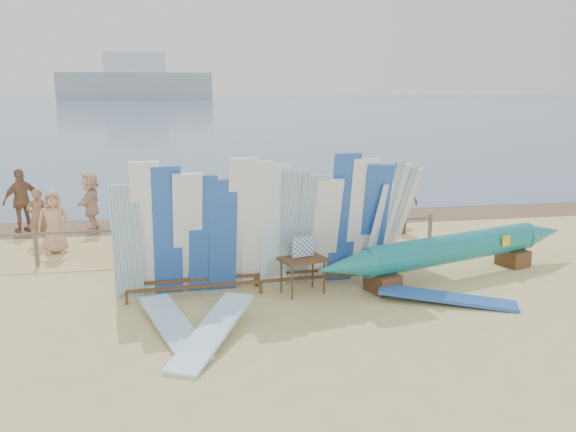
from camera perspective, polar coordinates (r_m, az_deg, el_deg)
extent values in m
plane|color=#DDCA7F|center=(12.68, -7.12, -7.61)|extent=(160.00, 160.00, 0.00)
cube|color=slate|center=(140.00, -10.26, 10.19)|extent=(320.00, 240.00, 0.02)
cube|color=brown|center=(19.61, -8.36, -0.56)|extent=(40.00, 2.60, 0.01)
cube|color=#999EA3|center=(192.27, -14.04, 11.70)|extent=(45.00, 8.00, 8.00)
cube|color=silver|center=(192.39, -14.15, 13.78)|extent=(18.00, 6.00, 6.00)
cube|color=#726156|center=(15.34, -7.86, -1.04)|extent=(12.00, 0.06, 0.06)
cube|color=#726156|center=(15.78, -22.50, -2.80)|extent=(0.08, 0.08, 0.90)
cube|color=#726156|center=(15.47, -15.24, -2.58)|extent=(0.08, 0.08, 0.90)
cube|color=#726156|center=(15.42, -7.82, -2.30)|extent=(0.08, 0.08, 0.90)
cube|color=#726156|center=(15.63, -0.47, -2.00)|extent=(0.08, 0.08, 0.90)
cube|color=#726156|center=(16.08, 6.57, -1.67)|extent=(0.08, 0.08, 0.90)
cube|color=#726156|center=(16.76, 13.13, -1.35)|extent=(0.08, 0.08, 0.90)
cube|color=brown|center=(12.77, -2.57, -6.14)|extent=(5.43, 0.41, 0.06)
cube|color=brown|center=(13.20, -2.97, -5.53)|extent=(5.43, 0.41, 0.06)
cube|color=silver|center=(12.51, -14.82, -2.42)|extent=(0.61, 0.56, 2.42)
cube|color=white|center=(12.45, -13.05, -1.33)|extent=(0.62, 0.83, 2.86)
cube|color=blue|center=(12.47, -11.21, -1.47)|extent=(0.62, 0.79, 2.76)
cube|color=white|center=(12.51, -9.37, -1.70)|extent=(0.63, 0.92, 2.61)
cube|color=blue|center=(12.55, -7.95, -1.76)|extent=(0.62, 0.72, 2.55)
cube|color=blue|center=(12.61, -6.15, -1.88)|extent=(0.61, 0.66, 2.46)
cube|color=white|center=(12.61, -4.38, -0.82)|extent=(0.63, 0.94, 2.89)
cube|color=white|center=(12.68, -2.99, -0.93)|extent=(0.63, 0.84, 2.81)
cube|color=#9CD6F9|center=(12.77, -1.23, -1.00)|extent=(0.61, 0.67, 2.73)
cube|color=silver|center=(12.87, 0.50, -1.18)|extent=(0.62, 0.76, 2.60)
cube|color=silver|center=(12.99, 2.20, -1.33)|extent=(0.62, 0.78, 2.48)
cube|color=white|center=(13.09, 3.50, -1.48)|extent=(0.62, 0.76, 2.38)
cube|color=blue|center=(13.15, 5.17, -0.27)|extent=(0.61, 0.64, 2.90)
cube|color=white|center=(13.30, 6.79, -0.43)|extent=(0.62, 0.68, 2.78)
cube|color=blue|center=(13.43, 8.02, -0.64)|extent=(0.62, 0.79, 2.65)
cube|color=brown|center=(14.49, 10.32, -4.19)|extent=(1.29, 1.52, 0.06)
cube|color=brown|center=(14.62, 8.75, -3.98)|extent=(1.29, 1.52, 0.06)
cube|color=white|center=(13.51, 8.32, -1.49)|extent=(0.78, 0.78, 2.22)
cube|color=silver|center=(13.88, 9.05, -0.23)|extent=(0.90, 0.87, 2.66)
cube|color=white|center=(14.31, 9.69, -0.10)|extent=(0.91, 0.89, 2.55)
cube|color=silver|center=(14.75, 10.30, 0.02)|extent=(0.92, 0.90, 2.44)
cube|color=white|center=(15.11, 10.77, 0.08)|extent=(0.93, 0.90, 2.33)
cube|color=brown|center=(13.04, 8.86, -6.19)|extent=(0.72, 0.79, 0.39)
cube|color=brown|center=(15.67, 20.29, -3.69)|extent=(0.72, 0.79, 0.39)
cylinder|color=teal|center=(14.15, 15.22, -2.91)|extent=(4.75, 2.15, 0.65)
cone|color=teal|center=(12.34, 5.32, -4.73)|extent=(1.43, 0.99, 0.61)
cone|color=teal|center=(16.29, 22.68, -1.48)|extent=(1.43, 0.99, 0.61)
cube|color=#FFAE1A|center=(14.84, 19.75, -2.21)|extent=(0.23, 0.10, 0.24)
cube|color=brown|center=(12.65, 1.39, -4.07)|extent=(1.07, 0.90, 0.05)
cube|color=white|center=(12.58, 1.40, -2.88)|extent=(0.47, 0.18, 0.43)
cube|color=#9CD6F9|center=(11.12, -10.66, -10.63)|extent=(1.30, 2.75, 0.25)
cube|color=blue|center=(12.70, 14.62, -7.90)|extent=(2.70, 1.58, 0.24)
cube|color=#9CD6F9|center=(10.63, -7.02, -11.61)|extent=(1.68, 2.66, 0.41)
cube|color=#B42813|center=(16.41, -8.03, -2.02)|extent=(0.57, 0.53, 0.04)
cube|color=#B42813|center=(16.56, -7.95, -1.00)|extent=(0.51, 0.24, 0.49)
cube|color=#B42813|center=(16.86, -0.85, -1.39)|extent=(0.73, 0.71, 0.05)
cube|color=#B42813|center=(16.98, -1.37, -0.32)|extent=(0.56, 0.42, 0.55)
cube|color=#B42813|center=(16.81, 2.31, -0.43)|extent=(0.72, 0.94, 0.61)
cube|color=#B42813|center=(17.06, 2.40, 1.09)|extent=(0.53, 0.32, 0.39)
imported|color=beige|center=(16.28, 2.35, 0.05)|extent=(0.88, 0.86, 1.72)
imported|color=beige|center=(15.96, -14.67, -0.80)|extent=(0.63, 0.86, 1.60)
imported|color=tan|center=(17.87, -11.97, 0.79)|extent=(1.05, 1.10, 1.67)
imported|color=#8C6042|center=(17.86, -7.01, 0.87)|extent=(1.01, 0.62, 1.61)
imported|color=#8C6042|center=(17.90, -22.40, -0.05)|extent=(0.64, 0.54, 1.54)
imported|color=#8C6042|center=(18.62, 0.63, 1.37)|extent=(0.58, 0.65, 1.58)
imported|color=tan|center=(19.66, 9.08, 2.14)|extent=(0.73, 1.25, 1.81)
imported|color=tan|center=(16.79, -21.08, -0.49)|extent=(0.86, 0.51, 1.66)
imported|color=beige|center=(18.29, -1.49, 1.64)|extent=(1.82, 1.14, 1.87)
imported|color=beige|center=(19.04, -17.97, 1.28)|extent=(0.56, 1.63, 1.75)
imported|color=tan|center=(16.50, -2.92, 0.50)|extent=(1.02, 0.85, 1.89)
imported|color=#8C6042|center=(18.15, 10.44, 1.33)|extent=(1.09, 1.11, 1.85)
imported|color=#8C6042|center=(19.55, -23.63, 1.33)|extent=(1.17, 1.05, 1.89)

